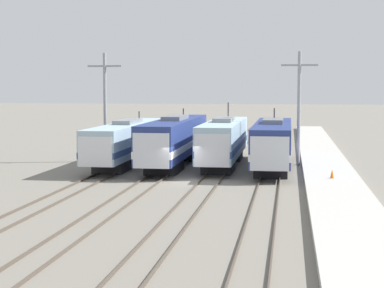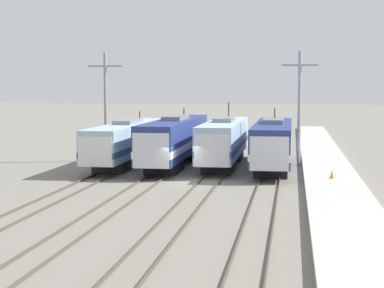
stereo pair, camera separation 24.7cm
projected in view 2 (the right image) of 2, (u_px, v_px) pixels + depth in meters
ground_plane at (180, 182)px, 46.68m from camera, size 400.00×400.00×0.00m
rail_pair_far_left at (96, 179)px, 47.67m from camera, size 1.51×120.00×0.15m
rail_pair_center_left at (152, 180)px, 47.00m from camera, size 1.51×120.00×0.15m
rail_pair_center_right at (210, 181)px, 46.34m from camera, size 1.51×120.00×0.15m
rail_pair_far_right at (269, 183)px, 45.68m from camera, size 1.51×120.00×0.15m
locomotive_far_left at (127, 141)px, 56.57m from camera, size 2.88×19.71×4.53m
locomotive_center_left at (174, 140)px, 55.78m from camera, size 2.97×20.07×4.83m
locomotive_center_right at (224, 141)px, 55.44m from camera, size 2.91×17.58×5.42m
locomotive_far_right at (273, 143)px, 53.49m from camera, size 3.04×17.91×4.94m
catenary_tower_left at (106, 104)px, 58.63m from camera, size 3.17×0.30×9.93m
catenary_tower_right at (299, 105)px, 55.92m from camera, size 3.17×0.30×9.93m
platform at (333, 182)px, 44.98m from camera, size 4.00×120.00×0.40m
traffic_cone at (332, 174)px, 45.46m from camera, size 0.28×0.28×0.64m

